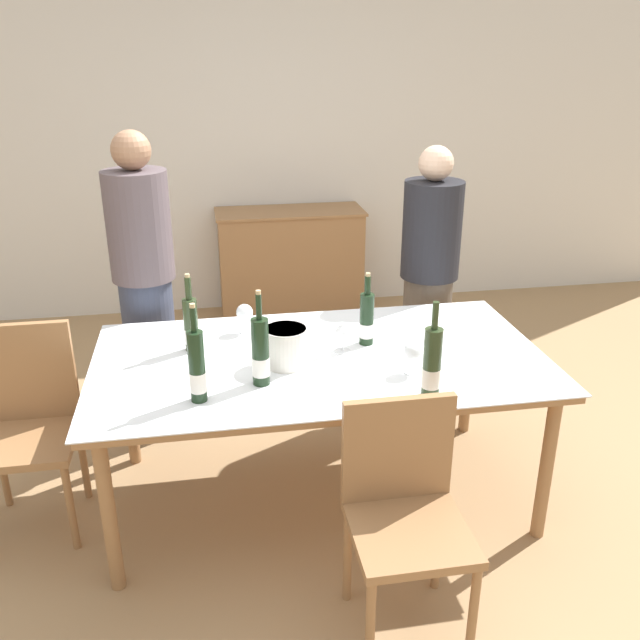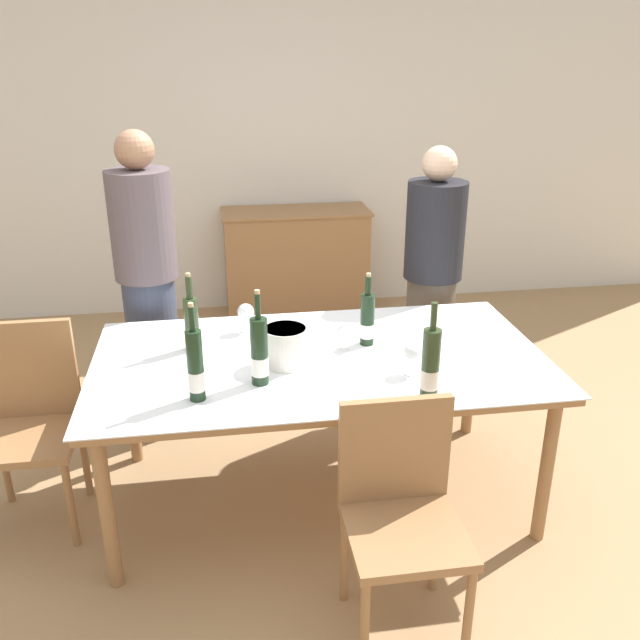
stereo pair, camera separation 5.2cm
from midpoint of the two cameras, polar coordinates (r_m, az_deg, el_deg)
The scene contains 18 objects.
ground_plane at distance 3.46m, azimuth 0.45°, elevation -14.49°, with size 12.00×12.00×0.00m, color #A37F56.
back_wall at distance 5.52m, azimuth -4.23°, elevation 15.27°, with size 8.00×0.10×2.80m.
sideboard_cabinet at distance 5.46m, azimuth -1.75°, elevation 4.83°, with size 1.15×0.46×0.86m.
dining_table at distance 3.09m, azimuth 0.49°, elevation -4.11°, with size 2.03×1.10×0.76m.
ice_bucket at distance 2.96m, azimuth -2.42°, elevation -2.15°, with size 0.19×0.19×0.18m.
wine_bottle_0 at distance 3.15m, azimuth -10.28°, elevation -0.33°, with size 0.07×0.07×0.37m.
wine_bottle_1 at distance 2.69m, azimuth -9.89°, elevation -3.93°, with size 0.07×0.07×0.41m.
wine_bottle_2 at distance 2.71m, azimuth 9.83°, elevation -3.79°, with size 0.07×0.07×0.40m.
wine_bottle_3 at distance 2.79m, azimuth -4.59°, elevation -2.79°, with size 0.07×0.07×0.41m.
wine_bottle_4 at distance 3.16m, azimuth 4.48°, elevation -0.00°, with size 0.07×0.07×0.35m.
wine_glass_0 at distance 3.08m, azimuth 2.45°, elevation -1.22°, with size 0.08×0.08×0.13m.
wine_glass_1 at distance 3.31m, azimuth -5.82°, elevation 0.63°, with size 0.08×0.08×0.15m.
wine_glass_2 at distance 2.90m, azimuth 8.29°, elevation -2.83°, with size 0.08×0.08×0.14m.
wine_glass_3 at distance 3.16m, azimuth -1.32°, elevation -0.45°, with size 0.08×0.08×0.14m.
chair_near_front at distance 2.57m, azimuth 7.39°, elevation -15.09°, with size 0.42×0.42×0.89m.
chair_left_end at distance 3.33m, azimuth -22.88°, elevation -7.19°, with size 0.42×0.42×0.93m.
person_host at distance 3.74m, azimuth -13.85°, elevation 2.48°, with size 0.33×0.33×1.68m.
person_guest_left at distance 3.94m, azimuth 9.75°, elevation 2.89°, with size 0.33×0.33×1.57m.
Camera 2 is at (-0.43, -2.74, 2.07)m, focal length 38.00 mm.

